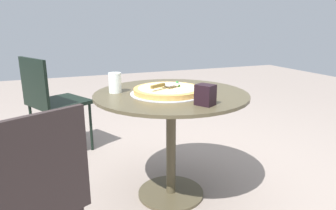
% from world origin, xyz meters
% --- Properties ---
extents(ground_plane, '(10.00, 10.00, 0.00)m').
position_xyz_m(ground_plane, '(0.00, 0.00, 0.00)').
color(ground_plane, gray).
extents(patio_table, '(0.94, 0.94, 0.69)m').
position_xyz_m(patio_table, '(0.00, 0.00, 0.54)').
color(patio_table, '#4C442F').
rests_on(patio_table, ground).
extents(pizza_on_tray, '(0.45, 0.45, 0.05)m').
position_xyz_m(pizza_on_tray, '(0.03, 0.01, 0.71)').
color(pizza_on_tray, silver).
rests_on(pizza_on_tray, patio_table).
extents(pizza_server, '(0.21, 0.14, 0.02)m').
position_xyz_m(pizza_server, '(0.06, 0.04, 0.75)').
color(pizza_server, silver).
rests_on(pizza_server, pizza_on_tray).
extents(drinking_cup, '(0.08, 0.08, 0.12)m').
position_xyz_m(drinking_cup, '(0.31, -0.13, 0.75)').
color(drinking_cup, white).
rests_on(drinking_cup, patio_table).
extents(napkin_dispenser, '(0.11, 0.12, 0.11)m').
position_xyz_m(napkin_dispenser, '(-0.05, 0.33, 0.75)').
color(napkin_dispenser, black).
rests_on(napkin_dispenser, patio_table).
extents(patio_chair_near, '(0.50, 0.50, 0.82)m').
position_xyz_m(patio_chair_near, '(0.79, 0.54, 0.48)').
color(patio_chair_near, '#2D2322').
rests_on(patio_chair_near, ground).
extents(patio_chair_far, '(0.56, 0.56, 0.84)m').
position_xyz_m(patio_chair_far, '(0.69, -0.98, 0.50)').
color(patio_chair_far, black).
rests_on(patio_chair_far, ground).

